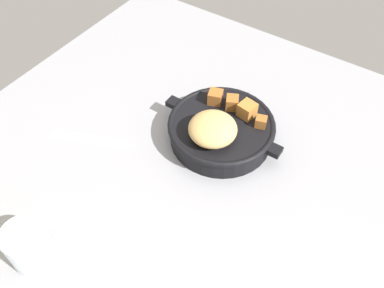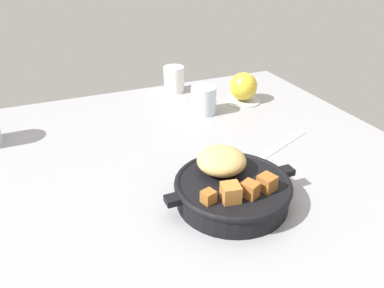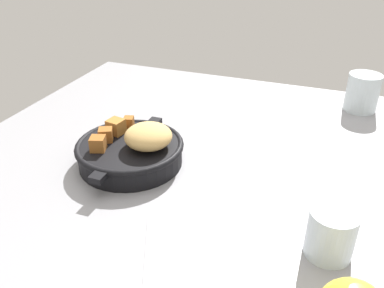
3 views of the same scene
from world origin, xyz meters
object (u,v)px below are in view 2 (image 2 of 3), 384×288
water_glass_short (204,100)px  white_creamer_pitcher (174,79)px  red_apple (243,86)px  cast_iron_skillet (231,186)px  butter_knife (284,143)px

water_glass_short → white_creamer_pitcher: size_ratio=0.94×
red_apple → water_glass_short: (-13.86, -3.00, -0.89)cm
cast_iron_skillet → water_glass_short: 39.57cm
white_creamer_pitcher → red_apple: bearing=-44.7°
cast_iron_skillet → water_glass_short: cast_iron_skillet is taller
red_apple → white_creamer_pitcher: 21.81cm
cast_iron_skillet → white_creamer_pitcher: cast_iron_skillet is taller
butter_knife → water_glass_short: size_ratio=2.36×
butter_knife → white_creamer_pitcher: bearing=81.8°
butter_knife → cast_iron_skillet: bearing=-170.0°
cast_iron_skillet → white_creamer_pitcher: 57.02cm
red_apple → water_glass_short: size_ratio=1.08×
white_creamer_pitcher → cast_iron_skillet: bearing=-100.3°
butter_knife → white_creamer_pitcher: (-11.35, 41.95, 3.73)cm
cast_iron_skillet → water_glass_short: size_ratio=3.42×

